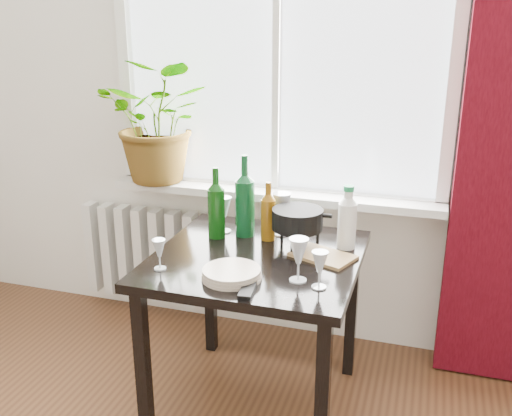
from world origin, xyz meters
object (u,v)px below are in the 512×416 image
(wine_bottle_right, at_px, (245,195))
(wineglass_back_left, at_px, (224,214))
(wineglass_far_right, at_px, (320,270))
(tv_remote, at_px, (248,288))
(table, at_px, (257,275))
(wineglass_back_center, at_px, (282,213))
(wine_bottle_left, at_px, (216,202))
(wineglass_front_right, at_px, (298,259))
(wineglass_front_left, at_px, (159,254))
(potted_plant, at_px, (160,121))
(bottle_amber, at_px, (268,211))
(cutting_board, at_px, (323,256))
(radiator, at_px, (150,254))
(fondue_pot, at_px, (297,228))
(cleaning_bottle, at_px, (347,217))
(plate_stack, at_px, (232,274))

(wine_bottle_right, bearing_deg, wineglass_back_left, 174.43)
(wineglass_far_right, height_order, tv_remote, wineglass_far_right)
(wineglass_far_right, xyz_separation_m, tv_remote, (-0.24, -0.10, -0.07))
(table, relative_size, wineglass_back_center, 4.18)
(wine_bottle_left, relative_size, wineglass_back_left, 1.92)
(wineglass_front_right, bearing_deg, wineglass_front_left, -173.79)
(wineglass_back_left, xyz_separation_m, tv_remote, (0.29, -0.54, -0.08))
(wineglass_front_left, bearing_deg, wineglass_far_right, 2.31)
(potted_plant, xyz_separation_m, wine_bottle_right, (0.59, -0.38, -0.24))
(bottle_amber, bearing_deg, table, -88.57)
(wineglass_front_left, height_order, cutting_board, wineglass_front_left)
(radiator, xyz_separation_m, fondue_pot, (0.99, -0.49, 0.45))
(table, relative_size, cutting_board, 3.37)
(potted_plant, bearing_deg, fondue_pot, -27.79)
(wineglass_front_left, distance_m, tv_remote, 0.40)
(potted_plant, height_order, cutting_board, potted_plant)
(bottle_amber, distance_m, wineglass_back_center, 0.09)
(radiator, relative_size, cleaning_bottle, 2.85)
(wine_bottle_right, bearing_deg, tv_remote, -70.38)
(plate_stack, bearing_deg, wineglass_front_left, -178.67)
(wineglass_back_center, bearing_deg, tv_remote, -86.87)
(potted_plant, relative_size, wine_bottle_right, 1.70)
(potted_plant, bearing_deg, radiator, 163.90)
(table, bearing_deg, wineglass_far_right, -36.18)
(tv_remote, bearing_deg, wineglass_front_right, 33.60)
(radiator, distance_m, wineglass_front_right, 1.43)
(potted_plant, bearing_deg, cutting_board, -28.55)
(radiator, relative_size, table, 0.94)
(wineglass_front_right, height_order, plate_stack, wineglass_front_right)
(wineglass_front_left, bearing_deg, table, 38.14)
(potted_plant, distance_m, wineglass_front_left, 1.00)
(bottle_amber, bearing_deg, cutting_board, -25.45)
(table, xyz_separation_m, cutting_board, (0.27, 0.06, 0.10))
(wineglass_front_right, height_order, wineglass_back_center, wineglass_back_center)
(cleaning_bottle, height_order, wineglass_back_left, cleaning_bottle)
(wineglass_far_right, distance_m, fondue_pot, 0.41)
(wine_bottle_right, distance_m, wineglass_back_left, 0.15)
(bottle_amber, bearing_deg, wine_bottle_left, -170.06)
(bottle_amber, bearing_deg, wine_bottle_right, 170.05)
(radiator, height_order, wineglass_front_left, wineglass_front_left)
(wine_bottle_left, height_order, cleaning_bottle, wine_bottle_left)
(radiator, distance_m, bottle_amber, 1.08)
(wineglass_back_left, xyz_separation_m, plate_stack, (0.20, -0.46, -0.07))
(fondue_pot, bearing_deg, potted_plant, 137.47)
(bottle_amber, bearing_deg, wineglass_back_left, 172.13)
(wine_bottle_right, height_order, wineglass_far_right, wine_bottle_right)
(fondue_pot, bearing_deg, wine_bottle_right, 151.12)
(cleaning_bottle, relative_size, cutting_board, 1.11)
(radiator, bearing_deg, wine_bottle_right, -30.14)
(radiator, bearing_deg, wineglass_front_right, -37.49)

